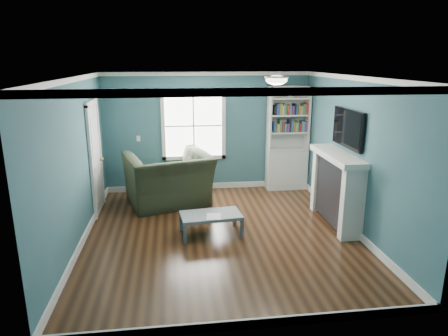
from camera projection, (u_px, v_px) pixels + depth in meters
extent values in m
plane|color=black|center=(221.00, 234.00, 6.75)|extent=(5.00, 5.00, 0.00)
plane|color=#335665|center=(207.00, 132.00, 8.80)|extent=(4.50, 0.00, 4.50)
plane|color=#335665|center=(250.00, 219.00, 4.02)|extent=(4.50, 0.00, 4.50)
plane|color=#335665|center=(76.00, 164.00, 6.13)|extent=(0.00, 5.00, 5.00)
plane|color=#335665|center=(354.00, 155.00, 6.69)|extent=(0.00, 5.00, 5.00)
plane|color=white|center=(221.00, 77.00, 6.07)|extent=(5.00, 5.00, 0.00)
cube|color=white|center=(208.00, 186.00, 9.12)|extent=(4.50, 0.03, 0.12)
cube|color=white|center=(248.00, 324.00, 4.36)|extent=(4.50, 0.03, 0.12)
cube|color=white|center=(84.00, 238.00, 6.46)|extent=(0.03, 5.00, 0.12)
cube|color=white|center=(347.00, 224.00, 7.01)|extent=(0.03, 5.00, 0.12)
cube|color=white|center=(207.00, 74.00, 8.45)|extent=(4.50, 0.04, 0.08)
cube|color=white|center=(252.00, 92.00, 3.71)|extent=(4.50, 0.04, 0.08)
cube|color=white|center=(69.00, 80.00, 5.81)|extent=(0.04, 5.00, 0.08)
cube|color=white|center=(359.00, 78.00, 6.35)|extent=(0.04, 5.00, 0.08)
cube|color=white|center=(194.00, 126.00, 8.72)|extent=(1.24, 0.01, 1.34)
cube|color=white|center=(163.00, 127.00, 8.63)|extent=(0.08, 0.06, 1.50)
cube|color=white|center=(224.00, 125.00, 8.79)|extent=(0.08, 0.06, 1.50)
cube|color=white|center=(194.00, 157.00, 8.89)|extent=(1.40, 0.06, 0.08)
cube|color=white|center=(193.00, 93.00, 8.52)|extent=(1.40, 0.06, 0.08)
cube|color=white|center=(194.00, 126.00, 8.71)|extent=(1.24, 0.03, 0.03)
cube|color=white|center=(194.00, 126.00, 8.71)|extent=(0.03, 0.03, 1.34)
cube|color=silver|center=(286.00, 169.00, 9.05)|extent=(0.90, 0.35, 0.90)
cube|color=silver|center=(269.00, 119.00, 8.69)|extent=(0.04, 0.35, 1.40)
cube|color=silver|center=(307.00, 118.00, 8.80)|extent=(0.04, 0.35, 1.40)
cube|color=silver|center=(286.00, 118.00, 8.90)|extent=(0.90, 0.02, 1.40)
cube|color=silver|center=(290.00, 87.00, 8.57)|extent=(0.90, 0.35, 0.04)
cube|color=silver|center=(287.00, 149.00, 8.92)|extent=(0.84, 0.33, 0.03)
cube|color=silver|center=(288.00, 132.00, 8.82)|extent=(0.84, 0.33, 0.03)
cube|color=silver|center=(288.00, 115.00, 8.72)|extent=(0.84, 0.33, 0.03)
cube|color=silver|center=(289.00, 98.00, 8.63)|extent=(0.84, 0.33, 0.03)
cube|color=#264C8C|center=(288.00, 127.00, 8.77)|extent=(0.70, 0.25, 0.22)
cube|color=olive|center=(289.00, 109.00, 8.67)|extent=(0.70, 0.25, 0.22)
cylinder|color=beige|center=(290.00, 92.00, 8.54)|extent=(0.26, 0.06, 0.26)
cube|color=black|center=(337.00, 191.00, 7.04)|extent=(0.30, 1.20, 1.10)
cube|color=black|center=(335.00, 202.00, 7.09)|extent=(0.22, 0.65, 0.70)
cube|color=silver|center=(352.00, 205.00, 6.40)|extent=(0.36, 0.16, 1.20)
cube|color=silver|center=(322.00, 180.00, 7.68)|extent=(0.36, 0.16, 1.20)
cube|color=silver|center=(337.00, 156.00, 6.87)|extent=(0.44, 1.58, 0.10)
cube|color=black|center=(348.00, 128.00, 6.76)|extent=(0.06, 1.10, 0.65)
cube|color=silver|center=(95.00, 159.00, 7.55)|extent=(0.04, 0.80, 2.05)
cube|color=white|center=(91.00, 165.00, 7.12)|extent=(0.05, 0.08, 2.13)
cube|color=white|center=(100.00, 154.00, 7.98)|extent=(0.05, 0.08, 2.13)
cube|color=white|center=(91.00, 103.00, 7.27)|extent=(0.05, 0.98, 0.08)
sphere|color=#BF8C3F|center=(102.00, 159.00, 7.86)|extent=(0.07, 0.07, 0.07)
ellipsoid|color=white|center=(276.00, 80.00, 6.29)|extent=(0.34, 0.34, 0.15)
cylinder|color=white|center=(277.00, 77.00, 6.28)|extent=(0.38, 0.38, 0.03)
cube|color=white|center=(138.00, 138.00, 8.63)|extent=(0.08, 0.01, 0.12)
imported|color=black|center=(168.00, 171.00, 7.99)|extent=(1.82, 1.44, 1.39)
cube|color=#515A62|center=(185.00, 234.00, 6.37)|extent=(0.06, 0.06, 0.31)
cube|color=#515A62|center=(242.00, 229.00, 6.58)|extent=(0.06, 0.06, 0.31)
cube|color=#515A62|center=(181.00, 222.00, 6.83)|extent=(0.06, 0.06, 0.31)
cube|color=#515A62|center=(234.00, 218.00, 7.04)|extent=(0.06, 0.06, 0.31)
cube|color=#4F5D66|center=(211.00, 215.00, 6.66)|extent=(1.05, 0.64, 0.05)
cube|color=white|center=(214.00, 216.00, 6.54)|extent=(0.26, 0.32, 0.00)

